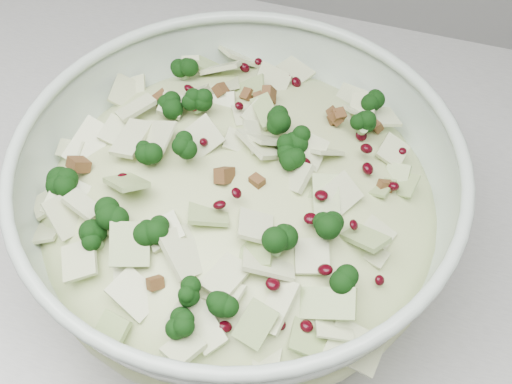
% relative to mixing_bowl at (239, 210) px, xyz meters
% --- Properties ---
extents(mixing_bowl, '(0.43, 0.43, 0.14)m').
position_rel_mixing_bowl_xyz_m(mixing_bowl, '(0.00, 0.00, 0.00)').
color(mixing_bowl, '#B6C8B8').
rests_on(mixing_bowl, counter).
extents(salad, '(0.45, 0.45, 0.14)m').
position_rel_mixing_bowl_xyz_m(salad, '(-0.00, 0.00, 0.02)').
color(salad, '#B4C486').
rests_on(salad, mixing_bowl).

